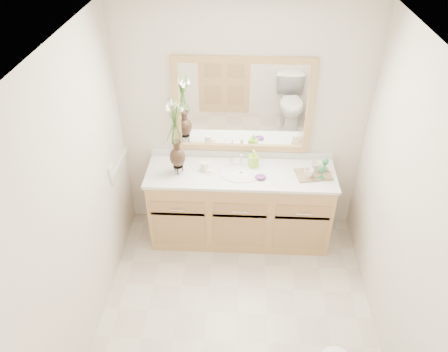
# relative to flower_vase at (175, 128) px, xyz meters

# --- Properties ---
(floor) EXTENTS (2.60, 2.60, 0.00)m
(floor) POSITION_rel_flower_vase_xyz_m (0.60, -0.99, -1.32)
(floor) COLOR beige
(floor) RESTS_ON ground
(ceiling) EXTENTS (2.40, 2.60, 0.02)m
(ceiling) POSITION_rel_flower_vase_xyz_m (0.60, -0.99, 1.08)
(ceiling) COLOR white
(ceiling) RESTS_ON wall_back
(wall_back) EXTENTS (2.40, 0.02, 2.40)m
(wall_back) POSITION_rel_flower_vase_xyz_m (0.60, 0.31, -0.12)
(wall_back) COLOR silver
(wall_back) RESTS_ON floor
(wall_left) EXTENTS (0.02, 2.60, 2.40)m
(wall_left) POSITION_rel_flower_vase_xyz_m (-0.60, -0.99, -0.12)
(wall_left) COLOR silver
(wall_left) RESTS_ON floor
(wall_right) EXTENTS (0.02, 2.60, 2.40)m
(wall_right) POSITION_rel_flower_vase_xyz_m (1.80, -0.99, -0.12)
(wall_right) COLOR silver
(wall_right) RESTS_ON floor
(vanity) EXTENTS (1.80, 0.55, 0.80)m
(vanity) POSITION_rel_flower_vase_xyz_m (0.60, 0.03, -0.92)
(vanity) COLOR tan
(vanity) RESTS_ON floor
(counter) EXTENTS (1.84, 0.57, 0.03)m
(counter) POSITION_rel_flower_vase_xyz_m (0.60, 0.03, -0.51)
(counter) COLOR silver
(counter) RESTS_ON vanity
(sink) EXTENTS (0.38, 0.34, 0.23)m
(sink) POSITION_rel_flower_vase_xyz_m (0.60, 0.01, -0.55)
(sink) COLOR white
(sink) RESTS_ON counter
(mirror) EXTENTS (1.32, 0.04, 0.97)m
(mirror) POSITION_rel_flower_vase_xyz_m (0.60, 0.29, 0.08)
(mirror) COLOR white
(mirror) RESTS_ON wall_back
(switch_plate) EXTENTS (0.02, 0.12, 0.12)m
(switch_plate) POSITION_rel_flower_vase_xyz_m (-0.58, -0.22, -0.34)
(switch_plate) COLOR white
(switch_plate) RESTS_ON wall_left
(flower_vase) EXTENTS (0.18, 0.18, 0.73)m
(flower_vase) POSITION_rel_flower_vase_xyz_m (0.00, 0.00, 0.00)
(flower_vase) COLOR black
(flower_vase) RESTS_ON counter
(tumbler) EXTENTS (0.07, 0.07, 0.09)m
(tumbler) POSITION_rel_flower_vase_xyz_m (0.25, 0.04, -0.45)
(tumbler) COLOR silver
(tumbler) RESTS_ON counter
(soap_dish) EXTENTS (0.09, 0.09, 0.03)m
(soap_dish) POSITION_rel_flower_vase_xyz_m (0.29, 0.00, -0.48)
(soap_dish) COLOR silver
(soap_dish) RESTS_ON counter
(soap_bottle) EXTENTS (0.10, 0.10, 0.17)m
(soap_bottle) POSITION_rel_flower_vase_xyz_m (0.72, 0.14, -0.41)
(soap_bottle) COLOR #98E736
(soap_bottle) RESTS_ON counter
(purple_dish) EXTENTS (0.13, 0.11, 0.04)m
(purple_dish) POSITION_rel_flower_vase_xyz_m (0.79, -0.07, -0.47)
(purple_dish) COLOR #66287A
(purple_dish) RESTS_ON counter
(tray) EXTENTS (0.37, 0.28, 0.02)m
(tray) POSITION_rel_flower_vase_xyz_m (1.30, 0.01, -0.48)
(tray) COLOR brown
(tray) RESTS_ON counter
(mug_left) EXTENTS (0.11, 0.11, 0.09)m
(mug_left) POSITION_rel_flower_vase_xyz_m (1.24, -0.04, -0.43)
(mug_left) COLOR silver
(mug_left) RESTS_ON tray
(mug_right) EXTENTS (0.12, 0.11, 0.10)m
(mug_right) POSITION_rel_flower_vase_xyz_m (1.32, 0.06, -0.42)
(mug_right) COLOR silver
(mug_right) RESTS_ON tray
(goblet_front) EXTENTS (0.06, 0.06, 0.14)m
(goblet_front) POSITION_rel_flower_vase_xyz_m (1.36, -0.05, -0.38)
(goblet_front) COLOR #297B43
(goblet_front) RESTS_ON tray
(goblet_back) EXTENTS (0.06, 0.06, 0.14)m
(goblet_back) POSITION_rel_flower_vase_xyz_m (1.41, 0.07, -0.38)
(goblet_back) COLOR #297B43
(goblet_back) RESTS_ON tray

